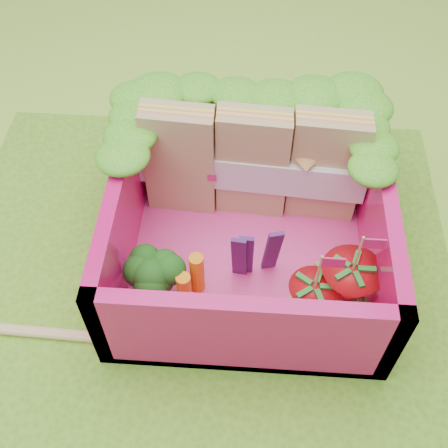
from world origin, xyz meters
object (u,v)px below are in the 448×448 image
broccoli (152,275)px  sandwich_stack (253,164)px  strawberry_right (348,286)px  bento_box (249,222)px  strawberry_left (312,300)px

broccoli → sandwich_stack: bearing=54.0°
broccoli → strawberry_right: size_ratio=0.62×
bento_box → strawberry_right: size_ratio=2.50×
bento_box → strawberry_right: bearing=-30.9°
bento_box → broccoli: bento_box is taller
sandwich_stack → broccoli: (-0.44, -0.61, -0.14)m
broccoli → strawberry_left: bearing=-4.3°
sandwich_stack → strawberry_left: size_ratio=2.45×
sandwich_stack → broccoli: 0.77m
broccoli → strawberry_left: 0.75m
bento_box → broccoli: 0.54m
strawberry_left → strawberry_right: bearing=24.5°
bento_box → strawberry_left: (0.31, -0.36, -0.10)m
strawberry_left → strawberry_right: (0.17, 0.08, 0.02)m
sandwich_stack → strawberry_left: 0.76m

